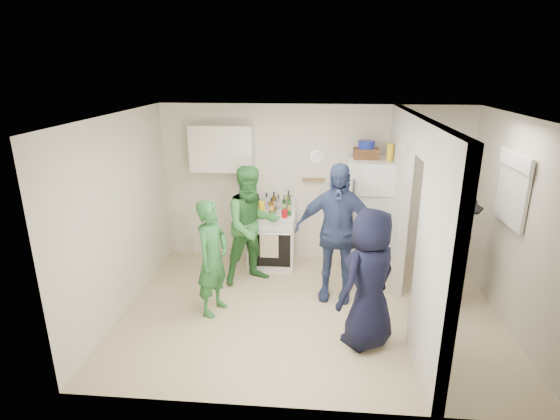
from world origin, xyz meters
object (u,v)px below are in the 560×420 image
object	(u,v)px
yellow_cup_stack_top	(390,152)
person_navy	(369,279)
person_green_left	(212,258)
person_nook	(453,248)
fridge	(369,216)
person_green_center	(252,225)
person_denim	(336,233)
wicker_basket	(366,153)
stove	(272,239)
blue_bowl	(367,145)

from	to	relation	value
yellow_cup_stack_top	person_navy	size ratio (longest dim) A/B	0.15
yellow_cup_stack_top	person_green_left	size ratio (longest dim) A/B	0.17
yellow_cup_stack_top	person_nook	size ratio (longest dim) A/B	0.16
fridge	person_navy	bearing A→B (deg)	-95.90
person_green_center	person_nook	distance (m)	2.73
person_denim	person_nook	xyz separation A→B (m)	(1.52, -0.01, -0.17)
wicker_basket	stove	bearing A→B (deg)	-179.18
wicker_basket	person_navy	size ratio (longest dim) A/B	0.22
wicker_basket	person_green_center	world-z (taller)	wicker_basket
stove	blue_bowl	xyz separation A→B (m)	(1.39, 0.02, 1.52)
person_green_left	person_navy	distance (m)	1.95
person_green_left	person_denim	bearing A→B (deg)	-52.21
wicker_basket	blue_bowl	distance (m)	0.13
stove	fridge	size ratio (longest dim) A/B	0.50
person_denim	person_nook	distance (m)	1.53
person_navy	person_nook	bearing A→B (deg)	177.76
yellow_cup_stack_top	person_navy	bearing A→B (deg)	-102.85
wicker_basket	person_green_left	distance (m)	2.69
person_denim	fridge	bearing A→B (deg)	67.50
person_green_left	blue_bowl	bearing A→B (deg)	-34.15
person_green_left	wicker_basket	bearing A→B (deg)	-34.15
yellow_cup_stack_top	person_nook	xyz separation A→B (m)	(0.77, -0.81, -1.10)
fridge	person_green_left	distance (m)	2.52
yellow_cup_stack_top	person_green_center	world-z (taller)	yellow_cup_stack_top
person_green_left	yellow_cup_stack_top	bearing A→B (deg)	-40.89
person_green_center	person_navy	size ratio (longest dim) A/B	1.07
blue_bowl	person_nook	bearing A→B (deg)	-41.42
fridge	person_navy	size ratio (longest dim) A/B	1.08
fridge	person_green_left	bearing A→B (deg)	-145.71
person_denim	person_navy	bearing A→B (deg)	-64.33
yellow_cup_stack_top	person_denim	bearing A→B (deg)	-133.22
person_green_center	person_denim	xyz separation A→B (m)	(1.18, -0.38, 0.08)
fridge	person_nook	xyz separation A→B (m)	(0.99, -0.91, -0.10)
person_green_center	stove	bearing A→B (deg)	37.19
fridge	person_navy	xyz separation A→B (m)	(-0.20, -1.95, -0.07)
stove	person_nook	distance (m)	2.68
person_navy	person_nook	world-z (taller)	person_navy
fridge	person_nook	world-z (taller)	fridge
stove	yellow_cup_stack_top	bearing A→B (deg)	-4.34
stove	yellow_cup_stack_top	distance (m)	2.24
wicker_basket	yellow_cup_stack_top	world-z (taller)	yellow_cup_stack_top
yellow_cup_stack_top	person_green_left	world-z (taller)	yellow_cup_stack_top
person_green_left	person_green_center	distance (m)	0.98
fridge	person_green_left	xyz separation A→B (m)	(-2.08, -1.42, -0.12)
wicker_basket	blue_bowl	world-z (taller)	blue_bowl
person_nook	person_green_center	bearing A→B (deg)	-86.70
stove	person_green_left	size ratio (longest dim) A/B	0.58
person_nook	person_navy	bearing A→B (deg)	-37.56
person_denim	yellow_cup_stack_top	bearing A→B (deg)	54.87
wicker_basket	person_nook	world-z (taller)	wicker_basket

